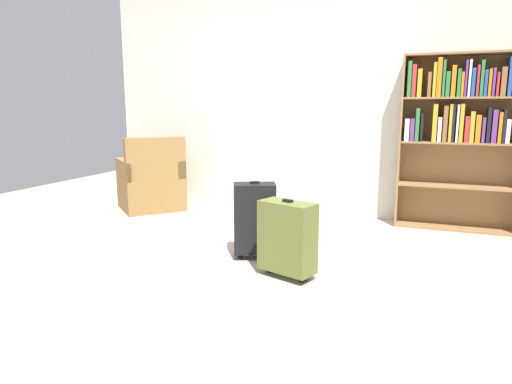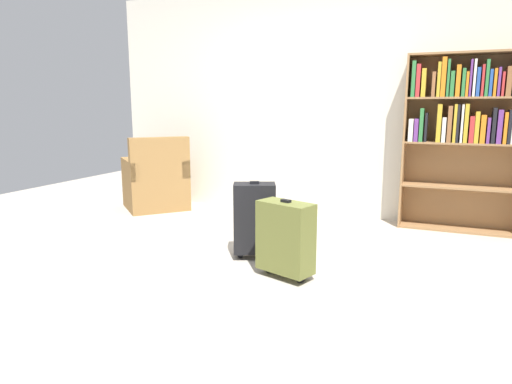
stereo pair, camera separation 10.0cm
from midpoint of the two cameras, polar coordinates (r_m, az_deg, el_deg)
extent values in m
plane|color=#B2A899|center=(3.71, 0.14, -9.00)|extent=(9.00, 9.00, 0.00)
cube|color=beige|center=(5.35, 8.29, 11.13)|extent=(5.14, 0.10, 2.60)
cube|color=olive|center=(4.99, 18.73, 5.92)|extent=(0.02, 0.28, 1.76)
cube|color=olive|center=(5.12, 25.46, 5.55)|extent=(1.20, 0.02, 1.76)
cube|color=olive|center=(5.13, 24.74, -4.30)|extent=(1.16, 0.26, 0.02)
cube|color=olive|center=(5.04, 25.13, 0.56)|extent=(1.16, 0.26, 0.02)
cube|color=olive|center=(4.99, 25.54, 5.55)|extent=(1.16, 0.26, 0.02)
cube|color=olive|center=(4.97, 25.95, 10.61)|extent=(1.16, 0.26, 0.02)
cube|color=olive|center=(5.00, 26.36, 15.43)|extent=(1.16, 0.26, 0.02)
cube|color=silver|center=(4.95, 19.52, 7.38)|extent=(0.04, 0.20, 0.23)
cube|color=#66337F|center=(4.96, 20.12, 7.36)|extent=(0.04, 0.22, 0.23)
cube|color=#2D7238|center=(4.94, 20.69, 7.92)|extent=(0.04, 0.20, 0.33)
cube|color=black|center=(4.93, 21.18, 7.62)|extent=(0.02, 0.18, 0.29)
cube|color=gold|center=(4.95, 22.61, 8.02)|extent=(0.04, 0.23, 0.37)
cube|color=silver|center=(4.95, 23.11, 7.24)|extent=(0.03, 0.21, 0.24)
cube|color=brown|center=(4.95, 23.72, 7.84)|extent=(0.04, 0.23, 0.35)
cube|color=gold|center=(4.95, 24.28, 7.90)|extent=(0.03, 0.22, 0.37)
cube|color=black|center=(4.95, 24.60, 7.86)|extent=(0.02, 0.23, 0.37)
cube|color=silver|center=(4.93, 25.03, 7.81)|extent=(0.02, 0.17, 0.37)
cube|color=gold|center=(4.94, 25.45, 7.81)|extent=(0.04, 0.18, 0.37)
cube|color=#B22D2D|center=(4.94, 26.01, 7.09)|extent=(0.04, 0.18, 0.26)
cube|color=gold|center=(4.95, 26.54, 7.31)|extent=(0.04, 0.20, 0.30)
cube|color=orange|center=(4.94, 27.15, 7.07)|extent=(0.04, 0.16, 0.27)
cube|color=#66337F|center=(4.95, 27.69, 6.88)|extent=(0.03, 0.17, 0.24)
cube|color=black|center=(4.94, 28.24, 7.37)|extent=(0.03, 0.16, 0.34)
cube|color=#66337F|center=(4.98, 28.76, 7.23)|extent=(0.04, 0.22, 0.32)
cube|color=orange|center=(4.98, 29.32, 7.05)|extent=(0.03, 0.21, 0.30)
cube|color=black|center=(4.96, 29.75, 7.14)|extent=(0.03, 0.16, 0.32)
cube|color=#2D7238|center=(4.95, 19.84, 13.19)|extent=(0.04, 0.20, 0.35)
cube|color=#B22D2D|center=(4.96, 20.36, 12.97)|extent=(0.04, 0.23, 0.32)
cube|color=gold|center=(4.92, 20.95, 12.70)|extent=(0.04, 0.16, 0.27)
cube|color=brown|center=(4.93, 22.03, 12.42)|extent=(0.03, 0.19, 0.24)
cube|color=gold|center=(4.94, 22.61, 12.91)|extent=(0.03, 0.19, 0.33)
cube|color=orange|center=(4.93, 23.12, 13.14)|extent=(0.04, 0.17, 0.38)
cube|color=#2D7238|center=(4.93, 23.62, 12.98)|extent=(0.02, 0.17, 0.35)
cube|color=#2D7238|center=(4.92, 24.03, 12.30)|extent=(0.04, 0.16, 0.24)
cube|color=orange|center=(4.96, 24.63, 12.56)|extent=(0.04, 0.24, 0.30)
cube|color=#2D7238|center=(4.95, 25.19, 12.33)|extent=(0.03, 0.21, 0.26)
cube|color=orange|center=(4.96, 25.55, 12.11)|extent=(0.02, 0.23, 0.23)
cube|color=#66337F|center=(4.94, 25.94, 12.74)|extent=(0.02, 0.18, 0.34)
cube|color=silver|center=(4.97, 26.30, 12.71)|extent=(0.02, 0.23, 0.35)
cube|color=#264C99|center=(4.96, 26.67, 12.23)|extent=(0.03, 0.22, 0.27)
cube|color=#B22D2D|center=(4.96, 27.13, 12.34)|extent=(0.02, 0.21, 0.29)
cube|color=#2D7238|center=(4.97, 27.56, 12.55)|extent=(0.03, 0.22, 0.34)
cube|color=#264C99|center=(4.97, 27.91, 12.00)|extent=(0.03, 0.23, 0.25)
cube|color=orange|center=(4.94, 28.36, 12.02)|extent=(0.02, 0.17, 0.26)
cube|color=#66337F|center=(4.98, 28.71, 12.02)|extent=(0.02, 0.24, 0.26)
cube|color=#B22D2D|center=(4.99, 29.09, 11.74)|extent=(0.02, 0.24, 0.22)
cube|color=brown|center=(4.96, 29.71, 11.98)|extent=(0.04, 0.17, 0.27)
cube|color=olive|center=(5.77, -12.02, -0.01)|extent=(0.99, 0.99, 0.40)
cube|color=tan|center=(5.73, -12.12, 2.35)|extent=(0.77, 0.76, 0.08)
cube|color=olive|center=(5.43, -11.51, 4.14)|extent=(0.56, 0.60, 0.50)
cube|color=olive|center=(5.80, -9.25, 3.23)|extent=(0.58, 0.55, 0.22)
cube|color=olive|center=(5.66, -15.10, 2.83)|extent=(0.58, 0.55, 0.22)
cylinder|color=white|center=(5.34, -7.13, -2.40)|extent=(0.08, 0.08, 0.10)
torus|color=white|center=(5.31, -6.64, -2.40)|extent=(0.06, 0.01, 0.06)
cube|color=brown|center=(3.34, 4.59, -5.67)|extent=(0.46, 0.33, 0.52)
cube|color=black|center=(3.27, 4.66, -1.13)|extent=(0.08, 0.06, 0.02)
cylinder|color=black|center=(3.52, 2.61, -9.70)|extent=(0.06, 0.06, 0.05)
cylinder|color=black|center=(3.35, 6.53, -10.81)|extent=(0.06, 0.06, 0.05)
cube|color=black|center=(3.76, 0.57, -3.30)|extent=(0.40, 0.33, 0.58)
cube|color=black|center=(3.70, 0.58, 1.21)|extent=(0.09, 0.07, 0.02)
cylinder|color=black|center=(3.85, -1.24, -7.85)|extent=(0.07, 0.07, 0.05)
cylinder|color=black|center=(3.85, 2.35, -7.83)|extent=(0.07, 0.07, 0.05)
camera|label=1|loc=(0.05, -89.24, 0.14)|focal=31.78mm
camera|label=2|loc=(0.05, 90.76, -0.14)|focal=31.78mm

